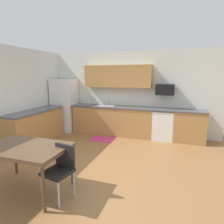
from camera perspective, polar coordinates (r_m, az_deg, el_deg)
The scene contains 16 objects.
ground_plane at distance 4.47m, azimuth -4.31°, elevation -15.00°, with size 12.00×12.00×0.00m, color olive.
wall_back at distance 6.57m, azimuth 4.70°, elevation 5.50°, with size 5.80×0.10×2.70m, color silver.
cabinet_run_back at distance 6.50m, azimuth 0.20°, elevation -2.55°, with size 2.65×0.60×0.90m, color #AD7A42.
cabinet_run_back_right at distance 6.18m, azimuth 21.57°, elevation -4.00°, with size 0.90×0.60×0.90m, color #AD7A42.
cabinet_run_left at distance 6.14m, azimuth -21.46°, elevation -4.09°, with size 0.60×2.00×0.90m, color #AD7A42.
countertop_back at distance 6.29m, azimuth 3.85°, elevation 1.34°, with size 4.80×0.64×0.04m, color #4C4C51.
countertop_left at distance 6.04m, azimuth -21.76°, elevation 0.22°, with size 0.64×2.00×0.04m, color #4C4C51.
upper_cabinets_back at distance 6.42m, azimuth 1.64°, elevation 10.33°, with size 2.20×0.34×0.70m, color #AD7A42.
refrigerator at distance 7.10m, azimuth -13.58°, elevation 2.00°, with size 0.76×0.70×1.81m, color white.
oven_range at distance 6.19m, azimuth 14.64°, elevation -3.54°, with size 0.60×0.60×0.91m.
microwave at distance 6.12m, azimuth 15.18°, elevation 6.33°, with size 0.54×0.36×0.32m, color black.
sink_basin at distance 6.48m, azimuth -1.36°, elevation 1.27°, with size 0.48×0.40×0.14m, color #A5A8AD.
sink_faucet at distance 6.62m, azimuth -0.82°, elevation 2.88°, with size 0.02×0.02×0.24m, color #B2B5BA.
dining_table at distance 3.60m, azimuth -23.92°, elevation -10.03°, with size 1.40×0.90×0.78m.
chair_near_table at distance 3.31m, azimuth -14.71°, elevation -15.24°, with size 0.46×0.46×0.85m.
floor_mat at distance 6.07m, azimuth -2.83°, elevation -7.87°, with size 0.70×0.50×0.01m, color #CC3372.
Camera 1 is at (1.61, -3.70, 1.93)m, focal length 31.42 mm.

